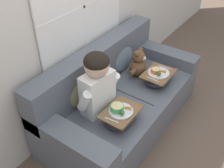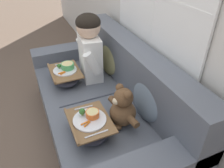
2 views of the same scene
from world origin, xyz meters
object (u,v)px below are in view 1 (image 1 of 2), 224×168
couch (119,99)px  lap_tray_teddy (158,77)px  throw_pillow_behind_child (80,87)px  child_figure (97,81)px  lap_tray_child (121,115)px  teddy_bear (138,64)px  throw_pillow_behind_teddy (122,55)px

couch → lap_tray_teddy: couch is taller
throw_pillow_behind_child → child_figure: size_ratio=0.64×
throw_pillow_behind_child → lap_tray_child: (-0.00, -0.49, -0.12)m
teddy_bear → lap_tray_teddy: bearing=-90.4°
throw_pillow_behind_child → lap_tray_child: 0.50m
couch → throw_pillow_behind_teddy: 0.55m
child_figure → lap_tray_child: (-0.00, -0.27, -0.29)m
child_figure → lap_tray_teddy: (0.76, -0.27, -0.29)m
child_figure → lap_tray_teddy: child_figure is taller
couch → throw_pillow_behind_child: (-0.38, 0.22, 0.32)m
throw_pillow_behind_teddy → teddy_bear: (0.00, -0.23, -0.05)m
lap_tray_child → teddy_bear: bearing=19.0°
throw_pillow_behind_teddy → lap_tray_teddy: throw_pillow_behind_teddy is taller
throw_pillow_behind_child → lap_tray_teddy: size_ratio=1.12×
throw_pillow_behind_teddy → child_figure: bearing=-163.8°
throw_pillow_behind_teddy → lap_tray_child: (-0.76, -0.49, -0.12)m
throw_pillow_behind_teddy → lap_tray_child: throw_pillow_behind_teddy is taller
couch → child_figure: 0.62m
throw_pillow_behind_teddy → lap_tray_child: 0.92m
throw_pillow_behind_teddy → teddy_bear: bearing=-89.8°
teddy_bear → child_figure: bearing=179.7°
lap_tray_child → child_figure: bearing=89.7°
throw_pillow_behind_child → lap_tray_child: throw_pillow_behind_child is taller
throw_pillow_behind_teddy → child_figure: size_ratio=0.62×
child_figure → lap_tray_child: 0.39m
lap_tray_child → lap_tray_teddy: (0.76, -0.00, -0.00)m
throw_pillow_behind_child → throw_pillow_behind_teddy: throw_pillow_behind_child is taller
teddy_bear → lap_tray_child: size_ratio=0.97×
lap_tray_child → throw_pillow_behind_teddy: bearing=32.6°
throw_pillow_behind_child → couch: bearing=-29.9°
teddy_bear → lap_tray_teddy: size_ratio=0.99×
teddy_bear → lap_tray_child: bearing=-161.0°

